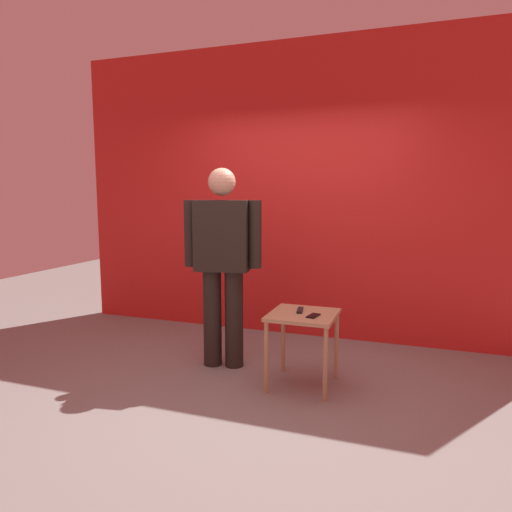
# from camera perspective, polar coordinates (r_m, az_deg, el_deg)

# --- Properties ---
(ground_plane) EXTENTS (12.00, 12.00, 0.00)m
(ground_plane) POSITION_cam_1_polar(r_m,az_deg,el_deg) (3.97, -1.11, -15.88)
(ground_plane) COLOR gray
(back_wall_red) EXTENTS (5.32, 0.12, 3.20)m
(back_wall_red) POSITION_cam_1_polar(r_m,az_deg,el_deg) (5.23, 5.40, 7.77)
(back_wall_red) COLOR red
(back_wall_red) RESTS_ON ground_plane
(standing_person) EXTENTS (0.72, 0.32, 1.81)m
(standing_person) POSITION_cam_1_polar(r_m,az_deg,el_deg) (4.24, -4.07, -0.16)
(standing_person) COLOR black
(standing_person) RESTS_ON ground_plane
(side_table) EXTENTS (0.53, 0.53, 0.62)m
(side_table) POSITION_cam_1_polar(r_m,az_deg,el_deg) (3.90, 5.72, -8.28)
(side_table) COLOR tan
(side_table) RESTS_ON ground_plane
(cell_phone) EXTENTS (0.09, 0.15, 0.01)m
(cell_phone) POSITION_cam_1_polar(r_m,az_deg,el_deg) (3.78, 6.97, -7.21)
(cell_phone) COLOR black
(cell_phone) RESTS_ON side_table
(tv_remote) EXTENTS (0.07, 0.17, 0.02)m
(tv_remote) POSITION_cam_1_polar(r_m,az_deg,el_deg) (3.92, 5.36, -6.56)
(tv_remote) COLOR black
(tv_remote) RESTS_ON side_table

